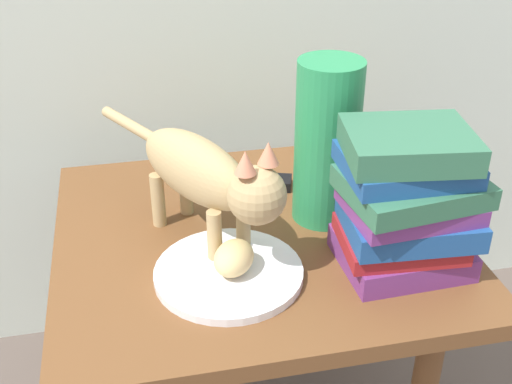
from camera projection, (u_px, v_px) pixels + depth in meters
side_table at (256, 264)px, 1.18m from camera, size 0.69×0.63×0.51m
plate at (229, 273)px, 1.03m from camera, size 0.24×0.24×0.01m
bread_roll at (234, 258)px, 1.01m from camera, size 0.09×0.10×0.05m
cat at (207, 175)px, 1.05m from camera, size 0.27×0.43×0.23m
book_stack at (406, 203)px, 1.00m from camera, size 0.22×0.18×0.24m
green_vase at (327, 143)px, 1.12m from camera, size 0.11×0.11×0.29m
candle_jar at (328, 160)px, 1.30m from camera, size 0.07×0.07×0.08m
tv_remote at (253, 181)px, 1.28m from camera, size 0.16×0.09×0.02m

